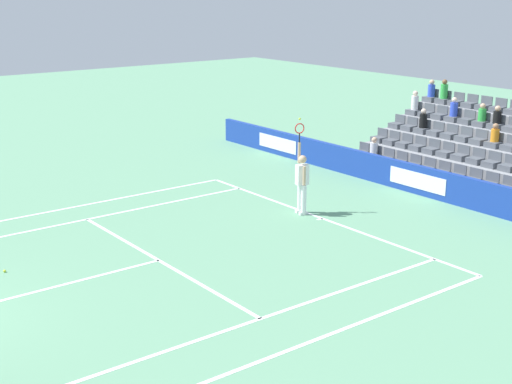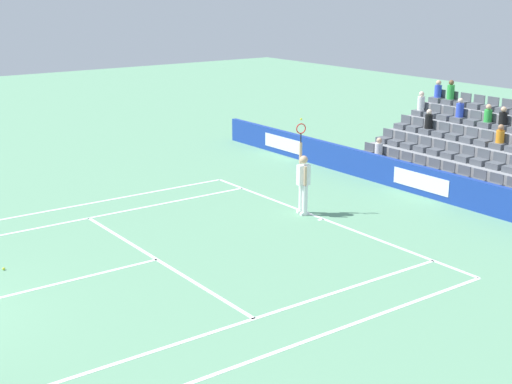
{
  "view_description": "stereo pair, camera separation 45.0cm",
  "coord_description": "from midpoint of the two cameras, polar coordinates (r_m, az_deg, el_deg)",
  "views": [
    {
      "loc": [
        -14.79,
        1.92,
        6.58
      ],
      "look_at": [
        0.37,
        -9.73,
        1.1
      ],
      "focal_mm": 50.92,
      "sensor_mm": 36.0,
      "label": 1
    },
    {
      "loc": [
        -15.06,
        1.56,
        6.58
      ],
      "look_at": [
        0.37,
        -9.73,
        1.1
      ],
      "focal_mm": 50.92,
      "sensor_mm": 36.0,
      "label": 2
    }
  ],
  "objects": [
    {
      "name": "line_baseline",
      "position": [
        21.26,
        4.64,
        -2.08
      ],
      "size": [
        10.97,
        0.1,
        0.01
      ],
      "primitive_type": "cube",
      "color": "white",
      "rests_on": "ground"
    },
    {
      "name": "line_service",
      "position": [
        18.23,
        -8.35,
        -5.33
      ],
      "size": [
        8.23,
        0.1,
        0.01
      ],
      "primitive_type": "cube",
      "color": "white",
      "rests_on": "ground"
    },
    {
      "name": "line_centre_service",
      "position": [
        17.04,
        -17.83,
        -7.52
      ],
      "size": [
        0.1,
        6.4,
        0.01
      ],
      "primitive_type": "cube",
      "color": "white",
      "rests_on": "ground"
    },
    {
      "name": "line_singles_sideline_left",
      "position": [
        21.56,
        -14.8,
        -2.31
      ],
      "size": [
        0.1,
        11.89,
        0.01
      ],
      "primitive_type": "cube",
      "color": "white",
      "rests_on": "ground"
    },
    {
      "name": "line_singles_sideline_right",
      "position": [
        14.81,
        -1.94,
        -10.38
      ],
      "size": [
        0.1,
        11.89,
        0.01
      ],
      "primitive_type": "cube",
      "color": "white",
      "rests_on": "ground"
    },
    {
      "name": "line_doubles_sideline_left",
      "position": [
        22.78,
        -16.16,
        -1.44
      ],
      "size": [
        0.1,
        11.89,
        0.01
      ],
      "primitive_type": "cube",
      "color": "white",
      "rests_on": "ground"
    },
    {
      "name": "line_doubles_sideline_right",
      "position": [
        13.84,
        1.45,
        -12.39
      ],
      "size": [
        0.1,
        11.89,
        0.01
      ],
      "primitive_type": "cube",
      "color": "white",
      "rests_on": "ground"
    },
    {
      "name": "line_centre_mark",
      "position": [
        21.19,
        4.44,
        -2.13
      ],
      "size": [
        0.1,
        0.2,
        0.01
      ],
      "primitive_type": "cube",
      "color": "white",
      "rests_on": "ground"
    },
    {
      "name": "sponsor_barrier",
      "position": [
        24.07,
        12.18,
        0.93
      ],
      "size": [
        21.52,
        0.22,
        0.95
      ],
      "color": "#193899",
      "rests_on": "ground"
    },
    {
      "name": "tennis_player",
      "position": [
        21.41,
        3.03,
        0.84
      ],
      "size": [
        0.51,
        0.41,
        2.85
      ],
      "color": "white",
      "rests_on": "ground"
    },
    {
      "name": "stadium_stand",
      "position": [
        26.75,
        17.23,
        2.85
      ],
      "size": [
        8.06,
        4.75,
        3.05
      ],
      "color": "gray",
      "rests_on": "ground"
    },
    {
      "name": "loose_tennis_ball",
      "position": [
        18.39,
        -19.81,
        -5.86
      ],
      "size": [
        0.07,
        0.07,
        0.07
      ],
      "primitive_type": "sphere",
      "color": "#D1E533",
      "rests_on": "ground"
    }
  ]
}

